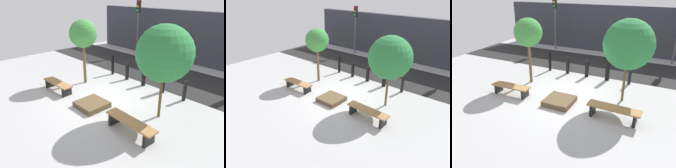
{
  "view_description": "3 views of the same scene",
  "coord_description": "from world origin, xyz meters",
  "views": [
    {
      "loc": [
        6.08,
        -5.36,
        4.17
      ],
      "look_at": [
        0.58,
        -0.23,
        1.0
      ],
      "focal_mm": 35.0,
      "sensor_mm": 36.0,
      "label": 1
    },
    {
      "loc": [
        6.32,
        -7.66,
        5.21
      ],
      "look_at": [
        0.41,
        -0.75,
        1.02
      ],
      "focal_mm": 35.0,
      "sensor_mm": 36.0,
      "label": 2
    },
    {
      "loc": [
        3.49,
        -7.62,
        4.34
      ],
      "look_at": [
        0.15,
        -0.67,
        0.84
      ],
      "focal_mm": 35.0,
      "sensor_mm": 36.0,
      "label": 3
    }
  ],
  "objects": [
    {
      "name": "bench_right",
      "position": [
        2.22,
        -0.97,
        0.35
      ],
      "size": [
        1.89,
        0.52,
        0.48
      ],
      "rotation": [
        0.0,
        0.0,
        -0.04
      ],
      "color": "black",
      "rests_on": "ground"
    },
    {
      "name": "planter_bed",
      "position": [
        0.0,
        -0.77,
        0.11
      ],
      "size": [
        1.1,
        1.08,
        0.21
      ],
      "primitive_type": "cube",
      "color": "brown",
      "rests_on": "ground"
    },
    {
      "name": "bollard_far_left",
      "position": [
        -2.16,
        2.37,
        0.54
      ],
      "size": [
        0.15,
        0.15,
        1.09
      ],
      "primitive_type": "cylinder",
      "color": "black",
      "rests_on": "ground"
    },
    {
      "name": "bollard_far_right",
      "position": [
        2.16,
        2.37,
        0.43
      ],
      "size": [
        0.15,
        0.15,
        0.87
      ],
      "primitive_type": "cylinder",
      "color": "black",
      "rests_on": "ground"
    },
    {
      "name": "tree_behind_left_bench",
      "position": [
        -2.22,
        0.55,
        2.39
      ],
      "size": [
        1.29,
        1.29,
        3.06
      ],
      "color": "brown",
      "rests_on": "ground"
    },
    {
      "name": "bollard_left",
      "position": [
        -1.08,
        2.37,
        0.45
      ],
      "size": [
        0.19,
        0.19,
        0.9
      ],
      "primitive_type": "cylinder",
      "color": "black",
      "rests_on": "ground"
    },
    {
      "name": "traffic_light_west",
      "position": [
        -3.96,
        6.41,
        2.55
      ],
      "size": [
        0.28,
        0.27,
        3.69
      ],
      "color": "#535353",
      "rests_on": "ground"
    },
    {
      "name": "bench_left",
      "position": [
        -2.22,
        -0.97,
        0.31
      ],
      "size": [
        1.74,
        0.52,
        0.44
      ],
      "rotation": [
        0.0,
        0.0,
        0.04
      ],
      "color": "black",
      "rests_on": "ground"
    },
    {
      "name": "bollard_center",
      "position": [
        0.0,
        2.37,
        0.43
      ],
      "size": [
        0.2,
        0.2,
        0.87
      ],
      "primitive_type": "cylinder",
      "color": "black",
      "rests_on": "ground"
    },
    {
      "name": "road_strip",
      "position": [
        0.0,
        4.37,
        0.01
      ],
      "size": [
        18.0,
        3.51,
        0.01
      ],
      "primitive_type": "cube",
      "color": "black",
      "rests_on": "ground"
    },
    {
      "name": "ground_plane",
      "position": [
        0.0,
        0.0,
        0.0
      ],
      "size": [
        18.0,
        18.0,
        0.0
      ],
      "primitive_type": "plane",
      "color": "#ABABAB"
    },
    {
      "name": "building_facade",
      "position": [
        0.0,
        7.51,
        1.58
      ],
      "size": [
        16.2,
        0.5,
        3.16
      ],
      "primitive_type": "cube",
      "color": "#33333D",
      "rests_on": "ground"
    },
    {
      "name": "tree_behind_right_bench",
      "position": [
        2.22,
        0.55,
        2.34
      ],
      "size": [
        1.9,
        1.9,
        3.29
      ],
      "color": "brown",
      "rests_on": "ground"
    },
    {
      "name": "bollard_right",
      "position": [
        1.08,
        2.37,
        0.52
      ],
      "size": [
        0.21,
        0.21,
        1.04
      ],
      "primitive_type": "cylinder",
      "color": "black",
      "rests_on": "ground"
    }
  ]
}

